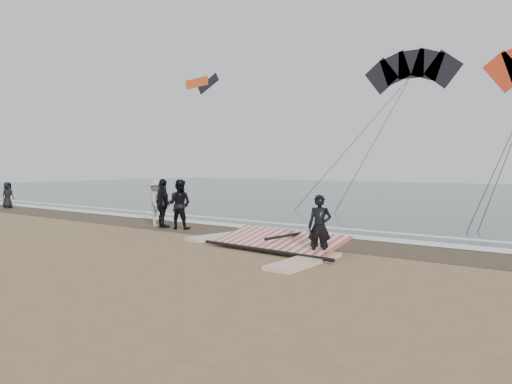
# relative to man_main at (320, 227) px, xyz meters

# --- Properties ---
(ground) EXTENTS (120.00, 120.00, 0.00)m
(ground) POSITION_rel_man_main_xyz_m (-2.00, -1.80, -0.84)
(ground) COLOR #8C704C
(ground) RESTS_ON ground
(sea) EXTENTS (120.00, 54.00, 0.02)m
(sea) POSITION_rel_man_main_xyz_m (-2.00, 31.20, -0.83)
(sea) COLOR #233838
(sea) RESTS_ON ground
(wet_sand) EXTENTS (120.00, 2.80, 0.01)m
(wet_sand) POSITION_rel_man_main_xyz_m (-2.00, 2.70, -0.84)
(wet_sand) COLOR #4C3D2B
(wet_sand) RESTS_ON ground
(foam_near) EXTENTS (120.00, 0.90, 0.01)m
(foam_near) POSITION_rel_man_main_xyz_m (-2.00, 4.10, -0.81)
(foam_near) COLOR white
(foam_near) RESTS_ON sea
(foam_far) EXTENTS (120.00, 0.45, 0.01)m
(foam_far) POSITION_rel_man_main_xyz_m (-2.00, 5.80, -0.81)
(foam_far) COLOR white
(foam_far) RESTS_ON sea
(man_main) EXTENTS (0.71, 0.58, 1.68)m
(man_main) POSITION_rel_man_main_xyz_m (0.00, 0.00, 0.00)
(man_main) COLOR black
(man_main) RESTS_ON ground
(board_white) EXTENTS (0.85, 2.73, 0.11)m
(board_white) POSITION_rel_man_main_xyz_m (-0.02, -0.71, -0.79)
(board_white) COLOR white
(board_white) RESTS_ON ground
(board_cream) EXTENTS (1.17, 2.75, 0.11)m
(board_cream) POSITION_rel_man_main_xyz_m (-4.50, 1.39, -0.79)
(board_cream) COLOR beige
(board_cream) RESTS_ON ground
(trio_cluster) EXTENTS (2.65, 1.38, 1.92)m
(trio_cluster) POSITION_rel_man_main_xyz_m (-8.08, 2.10, 0.11)
(trio_cluster) COLOR black
(trio_cluster) RESTS_ON ground
(sail_rig) EXTENTS (4.57, 2.05, 0.51)m
(sail_rig) POSITION_rel_man_main_xyz_m (-1.67, 0.64, -0.65)
(sail_rig) COLOR black
(sail_rig) RESTS_ON ground
(kite_dark) EXTENTS (8.12, 6.97, 16.37)m
(kite_dark) POSITION_rel_man_main_xyz_m (-6.53, 24.55, 8.26)
(kite_dark) COLOR black
(kite_dark) RESTS_ON ground
(distant_kites) EXTENTS (5.13, 4.12, 2.25)m
(distant_kites) POSITION_rel_man_main_xyz_m (-30.41, 28.20, 10.32)
(distant_kites) COLOR black
(distant_kites) RESTS_ON ground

